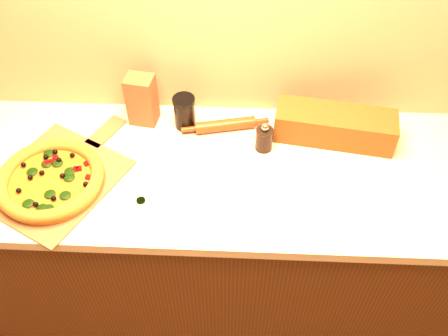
% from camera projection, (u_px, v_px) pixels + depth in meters
% --- Properties ---
extents(cabinet, '(2.80, 0.65, 0.86)m').
position_uv_depth(cabinet, '(212.00, 241.00, 2.12)').
color(cabinet, '#44260E').
rests_on(cabinet, ground).
extents(countertop, '(2.84, 0.68, 0.04)m').
position_uv_depth(countertop, '(210.00, 172.00, 1.79)').
color(countertop, beige).
rests_on(countertop, cabinet).
extents(pizza_peel, '(0.55, 0.62, 0.01)m').
position_uv_depth(pizza_peel, '(58.00, 177.00, 1.74)').
color(pizza_peel, brown).
rests_on(pizza_peel, countertop).
extents(pizza, '(0.36, 0.36, 0.05)m').
position_uv_depth(pizza, '(50.00, 180.00, 1.69)').
color(pizza, gold).
rests_on(pizza, pizza_peel).
extents(bottle_cap, '(0.04, 0.04, 0.01)m').
position_uv_depth(bottle_cap, '(141.00, 200.00, 1.67)').
color(bottle_cap, black).
rests_on(bottle_cap, countertop).
extents(pepper_grinder, '(0.06, 0.06, 0.12)m').
position_uv_depth(pepper_grinder, '(264.00, 138.00, 1.80)').
color(pepper_grinder, black).
rests_on(pepper_grinder, countertop).
extents(rolling_pin, '(0.33, 0.09, 0.05)m').
position_uv_depth(rolling_pin, '(225.00, 125.00, 1.88)').
color(rolling_pin, '#5D2910').
rests_on(rolling_pin, countertop).
extents(bread_bag, '(0.45, 0.21, 0.12)m').
position_uv_depth(bread_bag, '(335.00, 126.00, 1.83)').
color(bread_bag, brown).
rests_on(bread_bag, countertop).
extents(paper_bag, '(0.11, 0.10, 0.20)m').
position_uv_depth(paper_bag, '(142.00, 100.00, 1.86)').
color(paper_bag, brown).
rests_on(paper_bag, countertop).
extents(dark_jar, '(0.08, 0.08, 0.13)m').
position_uv_depth(dark_jar, '(185.00, 112.00, 1.87)').
color(dark_jar, black).
rests_on(dark_jar, countertop).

